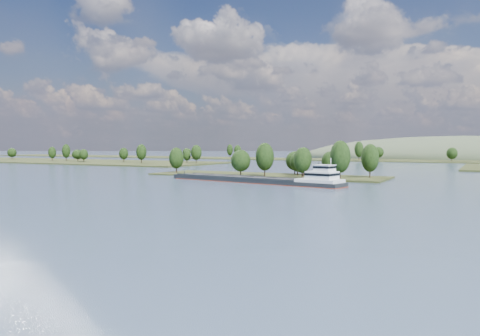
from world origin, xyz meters
The scene contains 6 objects.
ground centered at (0.00, 120.00, 0.00)m, with size 1800.00×1800.00×0.00m, color #35455B.
tree_island centered at (7.12, 178.77, 4.29)m, with size 100.00×30.07×15.45m.
left_bank centered at (-228.33, 260.02, 0.91)m, with size 300.00×80.00×14.66m.
back_shoreline centered at (9.01, 399.81, 0.74)m, with size 900.00×60.00×16.63m.
hill_west centered at (60.00, 500.00, 0.00)m, with size 320.00×160.00×44.00m, color #3D4A33.
cargo_barge centered at (13.76, 148.12, 1.21)m, with size 71.00×21.91×9.56m.
Camera 1 is at (82.44, 1.98, 13.19)m, focal length 35.00 mm.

